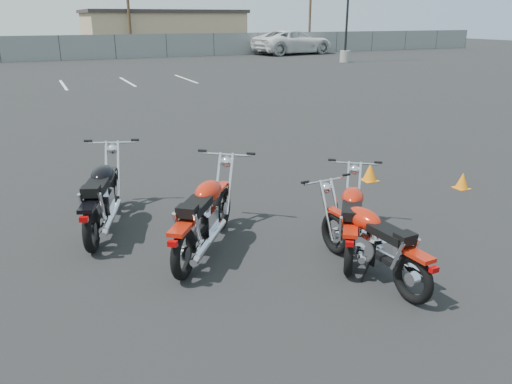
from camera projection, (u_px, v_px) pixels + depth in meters
name	position (u px, v px, depth m)	size (l,w,h in m)	color
ground	(261.00, 252.00, 6.78)	(120.00, 120.00, 0.00)	black
motorcycle_front_red	(205.00, 216.00, 6.67)	(1.76, 2.08, 1.13)	black
motorcycle_second_black	(103.00, 197.00, 7.38)	(1.22, 2.27, 1.13)	black
motorcycle_third_red	(372.00, 242.00, 6.03)	(0.79, 2.05, 1.00)	black
motorcycle_rear_red	(352.00, 219.00, 6.71)	(1.54, 1.88, 1.01)	black
training_cone_near	(370.00, 172.00, 9.71)	(0.29, 0.29, 0.35)	orange
training_cone_far	(462.00, 181.00, 9.27)	(0.26, 0.26, 0.30)	orange
light_pole_east	(347.00, 24.00, 34.73)	(0.80, 0.70, 10.05)	gray
chainlink_fence	(60.00, 48.00, 36.55)	(80.06, 0.06, 1.80)	slate
tan_building_east	(162.00, 30.00, 47.87)	(14.40, 9.40, 3.70)	tan
parking_line_stripes	(29.00, 87.00, 22.98)	(15.12, 4.00, 0.01)	silver
white_van	(293.00, 35.00, 42.77)	(8.36, 3.35, 3.18)	silver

